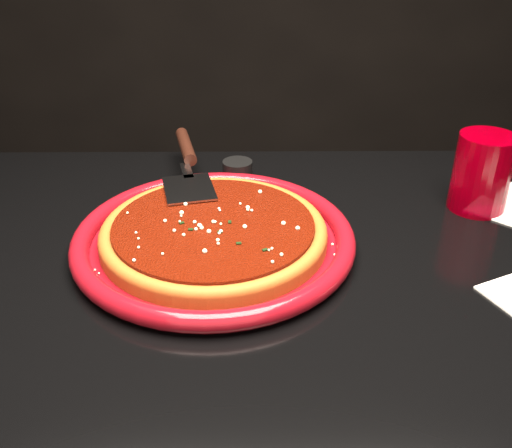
{
  "coord_description": "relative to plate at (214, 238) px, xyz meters",
  "views": [
    {
      "loc": [
        -0.04,
        -0.65,
        1.19
      ],
      "look_at": [
        -0.03,
        0.08,
        0.77
      ],
      "focal_mm": 40.0,
      "sensor_mm": 36.0,
      "label": 1
    }
  ],
  "objects": [
    {
      "name": "parmesan_dusting",
      "position": [
        0.0,
        -0.0,
        0.03
      ],
      "size": [
        0.28,
        0.28,
        0.01
      ],
      "primitive_type": null,
      "color": "beige",
      "rests_on": "plate"
    },
    {
      "name": "pizza_server",
      "position": [
        -0.05,
        0.18,
        0.03
      ],
      "size": [
        0.16,
        0.33,
        0.02
      ],
      "primitive_type": null,
      "rotation": [
        0.0,
        0.0,
        0.22
      ],
      "color": "#B2B4B9",
      "rests_on": "plate"
    },
    {
      "name": "cup",
      "position": [
        0.41,
        0.12,
        0.05
      ],
      "size": [
        0.09,
        0.09,
        0.12
      ],
      "primitive_type": "cylinder",
      "rotation": [
        0.0,
        0.0,
        0.03
      ],
      "color": "#87000B",
      "rests_on": "table"
    },
    {
      "name": "pizza_crust",
      "position": [
        0.0,
        -0.0,
        0.0
      ],
      "size": [
        0.34,
        0.34,
        0.02
      ],
      "primitive_type": "cylinder",
      "rotation": [
        0.0,
        0.0,
        -0.05
      ],
      "color": "#904618",
      "rests_on": "plate"
    },
    {
      "name": "ramekin",
      "position": [
        0.03,
        0.21,
        0.01
      ],
      "size": [
        0.06,
        0.06,
        0.04
      ],
      "primitive_type": "cylinder",
      "rotation": [
        0.0,
        0.0,
        -0.24
      ],
      "color": "black",
      "rests_on": "table"
    },
    {
      "name": "pizza_sauce",
      "position": [
        0.0,
        -0.0,
        0.02
      ],
      "size": [
        0.3,
        0.3,
        0.01
      ],
      "primitive_type": "cylinder",
      "rotation": [
        0.0,
        0.0,
        -0.05
      ],
      "color": "#641204",
      "rests_on": "plate"
    },
    {
      "name": "plate",
      "position": [
        0.0,
        0.0,
        0.0
      ],
      "size": [
        0.42,
        0.42,
        0.03
      ],
      "primitive_type": "cylinder",
      "rotation": [
        0.0,
        0.0,
        -0.05
      ],
      "color": "maroon",
      "rests_on": "table"
    },
    {
      "name": "basil_flecks",
      "position": [
        0.0,
        -0.0,
        0.03
      ],
      "size": [
        0.25,
        0.25,
        0.0
      ],
      "primitive_type": null,
      "color": "black",
      "rests_on": "plate"
    },
    {
      "name": "pizza_crust_rim",
      "position": [
        0.0,
        -0.0,
        0.01
      ],
      "size": [
        0.34,
        0.34,
        0.02
      ],
      "primitive_type": "torus",
      "rotation": [
        0.0,
        0.0,
        -0.05
      ],
      "color": "#904618",
      "rests_on": "plate"
    }
  ]
}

